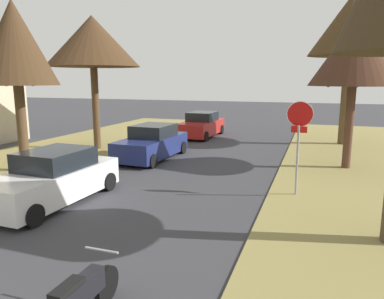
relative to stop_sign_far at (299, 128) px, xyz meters
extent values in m
cylinder|color=#9EA0A5|center=(0.00, -0.14, -1.02)|extent=(0.07, 0.37, 2.24)
cylinder|color=white|center=(0.00, 0.06, 0.42)|extent=(0.81, 0.13, 0.80)
cylinder|color=red|center=(0.00, 0.06, 0.42)|extent=(0.76, 0.13, 0.76)
cube|color=red|center=(0.00, -0.01, -0.05)|extent=(0.48, 0.06, 0.20)
cylinder|color=brown|center=(1.75, 4.41, -0.46)|extent=(0.34, 0.34, 3.34)
cone|color=#43291C|center=(1.75, 4.41, 2.55)|extent=(3.45, 3.45, 2.67)
cylinder|color=brown|center=(1.24, 4.82, 1.75)|extent=(1.00, 1.20, 1.21)
cylinder|color=brown|center=(1.43, 3.95, 1.65)|extent=(1.08, 0.83, 1.01)
cylinder|color=brown|center=(2.23, 4.54, 1.97)|extent=(0.44, 1.12, 1.60)
cylinder|color=brown|center=(1.95, 10.49, 0.31)|extent=(0.52, 0.52, 4.87)
cone|color=#45321B|center=(1.95, 10.49, 4.36)|extent=(4.43, 4.43, 3.24)
cylinder|color=brown|center=(2.67, 10.36, 3.40)|extent=(0.53, 1.63, 1.49)
cylinder|color=brown|center=(1.32, 10.67, 3.32)|extent=(0.62, 1.47, 1.32)
cylinder|color=brown|center=(-10.44, -0.32, -0.44)|extent=(0.38, 0.38, 3.38)
cone|color=#442E1B|center=(-10.44, -0.32, 2.83)|extent=(3.10, 3.10, 3.16)
cylinder|color=brown|center=(-10.05, -0.41, 1.96)|extent=(0.40, 0.97, 1.51)
cylinder|color=brown|center=(-10.76, -0.35, 1.82)|extent=(0.24, 0.80, 1.24)
cylinder|color=brown|center=(-11.02, 0.15, 1.74)|extent=(1.12, 1.33, 1.13)
cylinder|color=brown|center=(-10.45, 4.79, -0.01)|extent=(0.36, 0.36, 4.23)
cone|color=#432D1A|center=(-10.45, 4.79, 3.36)|extent=(4.72, 4.72, 2.52)
cylinder|color=brown|center=(-10.54, 5.26, 2.81)|extent=(1.09, 0.37, 1.50)
cylinder|color=brown|center=(-10.62, 5.09, 2.62)|extent=(0.80, 0.57, 1.13)
cube|color=white|center=(-6.86, -3.03, -1.59)|extent=(1.98, 4.46, 0.85)
cube|color=black|center=(-6.85, -2.81, -0.89)|extent=(1.68, 2.08, 0.56)
cylinder|color=black|center=(-6.05, -4.72, -1.88)|extent=(0.22, 0.61, 0.60)
cylinder|color=black|center=(-5.93, -1.42, -1.88)|extent=(0.22, 0.61, 0.60)
cylinder|color=black|center=(-7.67, -1.35, -1.88)|extent=(0.22, 0.61, 0.60)
cube|color=navy|center=(-6.70, 3.56, -1.59)|extent=(1.98, 4.46, 0.85)
cube|color=black|center=(-6.69, 3.78, -0.89)|extent=(1.68, 2.08, 0.56)
cylinder|color=black|center=(-5.89, 1.88, -1.88)|extent=(0.22, 0.61, 0.60)
cylinder|color=black|center=(-7.63, 1.95, -1.88)|extent=(0.22, 0.61, 0.60)
cylinder|color=black|center=(-5.77, 5.18, -1.88)|extent=(0.22, 0.61, 0.60)
cylinder|color=black|center=(-7.51, 5.24, -1.88)|extent=(0.22, 0.61, 0.60)
cube|color=red|center=(-6.54, 10.71, -1.59)|extent=(1.98, 4.46, 0.85)
cube|color=black|center=(-6.53, 10.93, -0.89)|extent=(1.68, 2.08, 0.56)
cylinder|color=black|center=(-5.73, 9.03, -1.88)|extent=(0.22, 0.61, 0.60)
cylinder|color=black|center=(-7.47, 9.09, -1.88)|extent=(0.22, 0.61, 0.60)
cylinder|color=black|center=(-5.61, 12.32, -1.88)|extent=(0.22, 0.61, 0.60)
cylinder|color=black|center=(-7.35, 12.39, -1.88)|extent=(0.22, 0.61, 0.60)
cylinder|color=black|center=(-2.65, -6.81, -1.88)|extent=(0.10, 0.60, 0.60)
cube|color=black|center=(-2.64, -7.53, -1.60)|extent=(0.24, 1.02, 0.36)
cube|color=black|center=(-2.64, -7.78, -1.40)|extent=(0.22, 0.56, 0.12)
cylinder|color=#9EA0A5|center=(-2.65, -6.91, -1.23)|extent=(0.60, 0.04, 0.04)
camera|label=1|loc=(0.49, -11.56, 1.46)|focal=34.04mm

